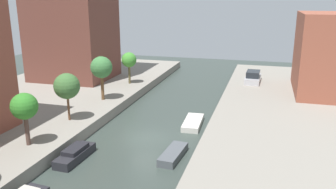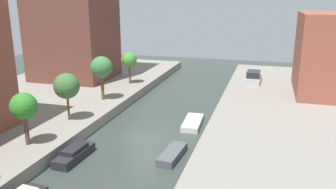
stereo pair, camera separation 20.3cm
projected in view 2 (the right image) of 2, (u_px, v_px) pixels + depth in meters
ground_plane at (146, 138)px, 30.11m from camera, size 84.00×84.00×0.00m
quay_left at (3, 117)px, 34.05m from camera, size 20.00×64.00×1.00m
quay_right at (333, 154)px, 25.90m from camera, size 20.00×64.00×1.00m
street_tree_1 at (24, 107)px, 25.58m from camera, size 2.01×2.01×4.10m
street_tree_2 at (67, 86)px, 30.87m from camera, size 2.34×2.34×4.38m
street_tree_3 at (101, 68)px, 37.10m from camera, size 2.36×2.36×4.81m
street_tree_4 at (129, 60)px, 44.39m from camera, size 1.94×1.94×4.11m
parked_car at (253, 77)px, 45.68m from camera, size 2.05×4.76×1.55m
moored_boat_left_2 at (74, 154)px, 26.05m from camera, size 1.44×4.04×1.00m
moored_boat_right_2 at (172, 154)px, 26.31m from camera, size 1.51×3.84×0.60m
moored_boat_right_3 at (193, 123)px, 33.08m from camera, size 1.83×4.38×0.52m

